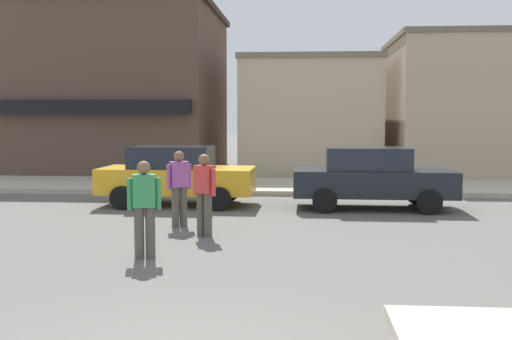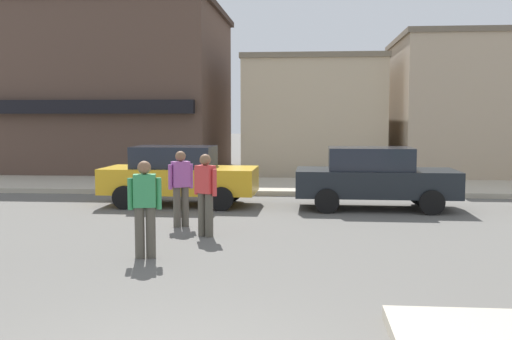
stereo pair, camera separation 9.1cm
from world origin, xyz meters
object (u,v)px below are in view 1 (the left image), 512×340
object	(u,v)px
parked_car_nearest	(176,175)
pedestrian_kerb_side	(204,192)
pedestrian_crossing_far	(179,186)
parked_car_second	(372,177)
pedestrian_crossing_near	(144,206)

from	to	relation	value
parked_car_nearest	pedestrian_kerb_side	distance (m)	4.30
pedestrian_crossing_far	pedestrian_kerb_side	xyz separation A→B (m)	(0.70, -0.98, 0.00)
parked_car_second	pedestrian_crossing_near	distance (m)	7.20
parked_car_nearest	pedestrian_crossing_far	size ratio (longest dim) A/B	2.50
parked_car_nearest	pedestrian_crossing_far	world-z (taller)	pedestrian_crossing_far
parked_car_nearest	parked_car_second	xyz separation A→B (m)	(5.07, -0.18, 0.00)
parked_car_second	parked_car_nearest	bearing A→B (deg)	177.94
parked_car_nearest	pedestrian_kerb_side	world-z (taller)	pedestrian_kerb_side
parked_car_second	pedestrian_crossing_far	bearing A→B (deg)	-146.28
parked_car_second	pedestrian_crossing_near	world-z (taller)	pedestrian_crossing_near
pedestrian_crossing_far	parked_car_second	bearing A→B (deg)	33.72
pedestrian_crossing_near	pedestrian_kerb_side	distance (m)	2.00
parked_car_nearest	pedestrian_kerb_side	xyz separation A→B (m)	(1.43, -4.06, 0.06)
pedestrian_crossing_near	pedestrian_kerb_side	bearing A→B (deg)	70.20
pedestrian_crossing_near	pedestrian_crossing_far	distance (m)	2.85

